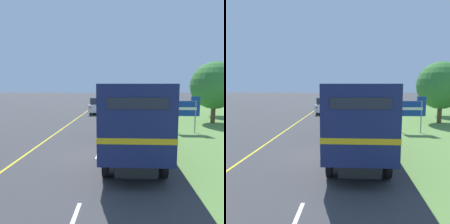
{
  "view_description": "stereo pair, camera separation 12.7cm",
  "coord_description": "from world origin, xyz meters",
  "views": [
    {
      "loc": [
        1.29,
        -10.79,
        3.52
      ],
      "look_at": [
        0.3,
        8.35,
        1.2
      ],
      "focal_mm": 35.0,
      "sensor_mm": 36.0,
      "label": 1
    },
    {
      "loc": [
        1.42,
        -10.78,
        3.52
      ],
      "look_at": [
        0.3,
        8.35,
        1.2
      ],
      "focal_mm": 35.0,
      "sensor_mm": 36.0,
      "label": 2
    }
  ],
  "objects": [
    {
      "name": "centre_dash_mid_b",
      "position": [
        0.0,
        13.84,
        0.0
      ],
      "size": [
        0.12,
        2.6,
        0.01
      ],
      "primitive_type": "cube",
      "color": "white",
      "rests_on": "ground"
    },
    {
      "name": "roadside_tree_mid",
      "position": [
        11.99,
        15.45,
        3.57
      ],
      "size": [
        3.67,
        3.67,
        5.41
      ],
      "color": "#4C3823",
      "rests_on": "ground"
    },
    {
      "name": "roadside_tree_near",
      "position": [
        9.76,
        10.06,
        3.54
      ],
      "size": [
        4.38,
        4.38,
        5.74
      ],
      "color": "brown",
      "rests_on": "ground"
    },
    {
      "name": "centre_dash_near",
      "position": [
        0.0,
        0.64,
        0.0
      ],
      "size": [
        0.12,
        2.6,
        0.01
      ],
      "primitive_type": "cube",
      "color": "white",
      "rests_on": "ground"
    },
    {
      "name": "centre_dash_farthest",
      "position": [
        0.0,
        27.04,
        0.0
      ],
      "size": [
        0.12,
        2.6,
        0.01
      ],
      "primitive_type": "cube",
      "color": "white",
      "rests_on": "ground"
    },
    {
      "name": "lead_car_white",
      "position": [
        -1.96,
        16.65,
        1.01
      ],
      "size": [
        1.8,
        4.24,
        2.02
      ],
      "color": "black",
      "rests_on": "ground"
    },
    {
      "name": "centre_dash_far",
      "position": [
        0.0,
        20.44,
        0.0
      ],
      "size": [
        0.12,
        2.6,
        0.01
      ],
      "primitive_type": "cube",
      "color": "white",
      "rests_on": "ground"
    },
    {
      "name": "edge_line_yellow",
      "position": [
        -3.7,
        9.72,
        0.0
      ],
      "size": [
        0.12,
        51.01,
        0.01
      ],
      "primitive_type": "cube",
      "color": "yellow",
      "rests_on": "ground"
    },
    {
      "name": "centre_dash_mid_a",
      "position": [
        0.0,
        7.24,
        0.0
      ],
      "size": [
        0.12,
        2.6,
        0.01
      ],
      "primitive_type": "cube",
      "color": "white",
      "rests_on": "ground"
    },
    {
      "name": "horse_trailer_truck",
      "position": [
        1.73,
        -0.29,
        1.99
      ],
      "size": [
        2.6,
        7.98,
        3.58
      ],
      "color": "black",
      "rests_on": "ground"
    },
    {
      "name": "ground_plane",
      "position": [
        0.0,
        0.0,
        0.0
      ],
      "size": [
        200.0,
        200.0,
        0.0
      ],
      "primitive_type": "plane",
      "color": "#3D3D3F"
    },
    {
      "name": "highway_sign",
      "position": [
        5.99,
        5.62,
        1.75
      ],
      "size": [
        2.05,
        0.09,
        2.73
      ],
      "color": "#9E9EA3",
      "rests_on": "ground"
    }
  ]
}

